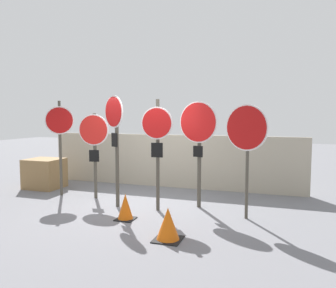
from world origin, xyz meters
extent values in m
plane|color=slate|center=(0.00, 0.00, 0.00)|extent=(40.00, 40.00, 0.00)
cube|color=#A89E89|center=(0.00, 2.09, 0.77)|extent=(7.68, 0.12, 1.54)
cylinder|color=#474238|center=(-2.37, 0.18, 1.24)|extent=(0.07, 0.07, 2.48)
cylinder|color=white|center=(-2.34, 0.13, 1.98)|extent=(0.61, 0.43, 0.72)
cylinder|color=#AD0F0F|center=(-2.33, 0.12, 1.98)|extent=(0.56, 0.39, 0.66)
cylinder|color=#474238|center=(-1.35, 0.21, 1.08)|extent=(0.08, 0.08, 2.15)
cylinder|color=white|center=(-1.34, 0.14, 1.74)|extent=(0.78, 0.14, 0.78)
cylinder|color=red|center=(-1.34, 0.13, 1.74)|extent=(0.72, 0.13, 0.72)
cube|color=black|center=(-1.34, 0.14, 1.09)|extent=(0.26, 0.06, 0.30)
cylinder|color=#474238|center=(-0.46, -0.32, 1.19)|extent=(0.09, 0.09, 2.37)
cylinder|color=white|center=(-0.49, -0.38, 2.18)|extent=(0.63, 0.40, 0.73)
cylinder|color=#AD0F0F|center=(-0.50, -0.39, 2.18)|extent=(0.58, 0.37, 0.67)
cube|color=black|center=(-0.49, -0.38, 1.55)|extent=(0.20, 0.14, 0.31)
cylinder|color=#474238|center=(0.53, -0.32, 1.22)|extent=(0.08, 0.08, 2.45)
cylinder|color=white|center=(0.54, -0.38, 1.93)|extent=(0.70, 0.08, 0.70)
cylinder|color=red|center=(0.54, -0.40, 1.93)|extent=(0.64, 0.07, 0.64)
cube|color=black|center=(0.54, -0.38, 1.35)|extent=(0.26, 0.04, 0.32)
cylinder|color=#474238|center=(1.33, 0.23, 1.20)|extent=(0.09, 0.09, 2.40)
cylinder|color=white|center=(1.32, 0.17, 1.95)|extent=(0.91, 0.25, 0.93)
cylinder|color=red|center=(1.31, 0.15, 1.95)|extent=(0.85, 0.24, 0.87)
cube|color=black|center=(1.32, 0.17, 1.29)|extent=(0.23, 0.08, 0.25)
cylinder|color=#474238|center=(2.44, -0.28, 1.12)|extent=(0.06, 0.06, 2.25)
cylinder|color=white|center=(2.42, -0.33, 1.85)|extent=(0.86, 0.40, 0.93)
cylinder|color=#AD0F0F|center=(2.41, -0.35, 1.85)|extent=(0.80, 0.38, 0.87)
cube|color=black|center=(0.14, -1.13, 0.01)|extent=(0.37, 0.37, 0.02)
cone|color=#E05B0C|center=(0.14, -1.13, 0.27)|extent=(0.31, 0.31, 0.51)
cube|color=black|center=(1.31, -1.90, 0.01)|extent=(0.47, 0.47, 0.02)
cone|color=#E05B0C|center=(1.31, -1.90, 0.29)|extent=(0.39, 0.39, 0.53)
cube|color=olive|center=(-3.39, 0.77, 0.43)|extent=(0.97, 0.87, 0.85)
camera|label=1|loc=(3.03, -6.97, 2.07)|focal=35.00mm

